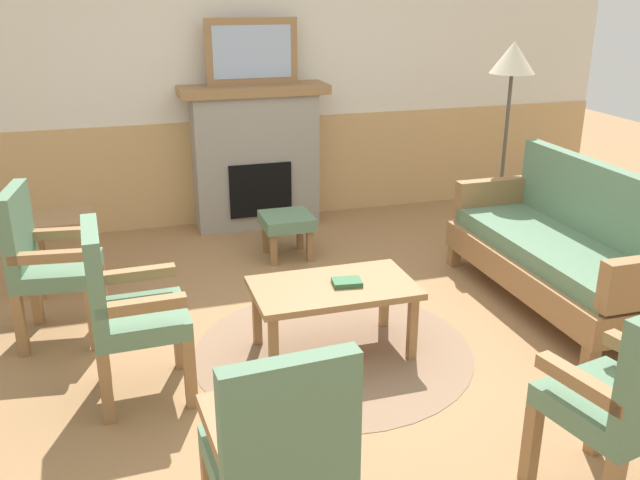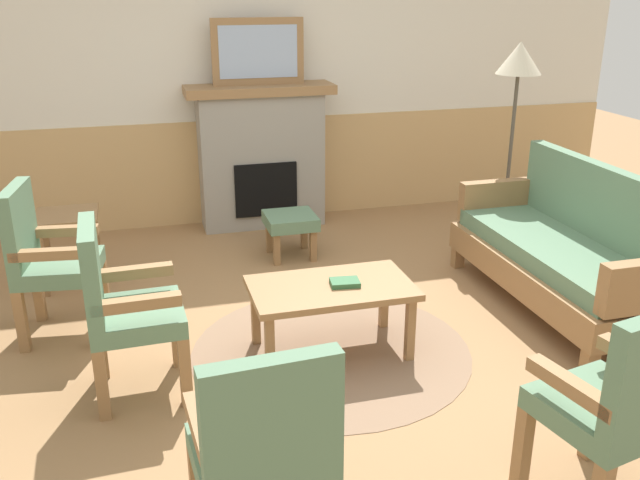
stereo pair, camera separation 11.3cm
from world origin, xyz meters
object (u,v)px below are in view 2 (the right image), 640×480
Objects in this scene: fireplace at (261,155)px; framed_picture at (258,52)px; armchair_by_window_left at (121,303)px; floor_lamp_by_couch at (518,71)px; footstool at (291,223)px; couch at (564,253)px; side_table at (68,229)px; armchair_front_center at (621,400)px; coffee_table at (331,293)px; armchair_near_fireplace at (46,255)px; book_on_table at (345,283)px; armchair_front_left at (264,450)px.

fireplace is 1.62× the size of framed_picture.
armchair_by_window_left is 3.63m from floor_lamp_by_couch.
armchair_by_window_left reaches higher than footstool.
floor_lamp_by_couch is (0.27, 1.25, 1.05)m from couch.
footstool is at bearing 3.68° from side_table.
armchair_by_window_left and armchair_front_center have the same top height.
coffee_table is 2.40× the size of footstool.
fireplace is 0.72× the size of couch.
side_table is at bearing 85.12° from armchair_near_fireplace.
couch is 1.88× the size of coffee_table.
armchair_by_window_left is at bearing -153.51° from floor_lamp_by_couch.
floor_lamp_by_couch is at bearing -0.88° from side_table.
couch is 2.11m from footstool.
armchair_by_window_left is (0.45, -0.83, 0.00)m from armchair_near_fireplace.
fireplace is 2.49m from book_on_table.
fireplace is at bearing 88.62° from coffee_table.
armchair_near_fireplace is 1.78× the size of side_table.
armchair_near_fireplace is 1.00× the size of armchair_front_center.
footstool is at bearing 27.22° from armchair_near_fireplace.
couch is at bearing 6.00° from coffee_table.
fireplace is 2.36× the size of side_table.
footstool is at bearing 174.95° from floor_lamp_by_couch.
couch reaches higher than footstool.
book_on_table is (0.02, -2.48, -0.20)m from fireplace.
fireplace is at bearing 31.18° from side_table.
footstool is 0.73× the size of side_table.
couch is at bearing 35.60° from armchair_front_left.
armchair_front_left is (-0.70, -1.53, 0.15)m from coffee_table.
coffee_table is 1.78m from armchair_near_fireplace.
armchair_by_window_left reaches higher than coffee_table.
floor_lamp_by_couch reaches higher than armchair_by_window_left.
coffee_table is 1.60m from footstool.
side_table is (-1.64, 1.50, -0.02)m from book_on_table.
armchair_front_center is at bearing -44.00° from armchair_near_fireplace.
fireplace is 4.07m from armchair_front_left.
armchair_near_fireplace reaches higher than footstool.
fireplace reaches higher than book_on_table.
armchair_near_fireplace is (-1.69, -1.78, -1.02)m from framed_picture.
framed_picture is 2.21m from side_table.
floor_lamp_by_couch reaches higher than couch.
fireplace reaches higher than coffee_table.
armchair_by_window_left reaches higher than side_table.
book_on_table is at bearing -89.59° from fireplace.
side_table is at bearing 158.22° from couch.
book_on_table is at bearing -15.57° from coffee_table.
fireplace reaches higher than armchair_front_center.
framed_picture is 2.73m from coffee_table.
armchair_near_fireplace is at bearing -133.60° from fireplace.
couch is 1.84× the size of armchair_by_window_left.
armchair_front_center is (0.74, -1.60, 0.15)m from coffee_table.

